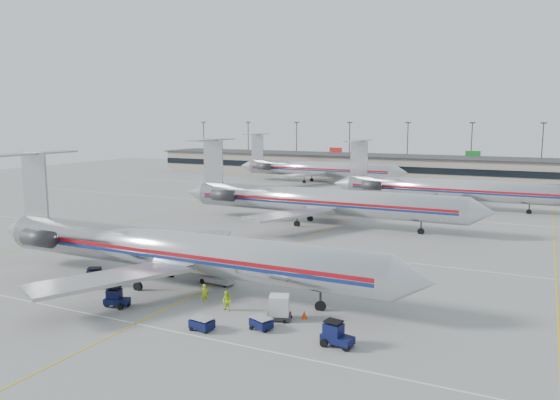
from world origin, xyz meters
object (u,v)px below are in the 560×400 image
Objects in this scene: tug_center at (116,298)px; uld_container at (279,307)px; jet_second_row at (317,200)px; belt_loader at (217,278)px; jet_foreground at (171,249)px.

tug_center is 14.39m from uld_container.
jet_second_row is 32.89m from belt_loader.
uld_container is at bearing -28.07° from belt_loader.
uld_container reaches higher than tug_center.
tug_center is at bearing -111.09° from belt_loader.
jet_second_row is at bearing 98.47° from belt_loader.
tug_center is at bearing -91.88° from jet_second_row.
uld_container is 0.54× the size of belt_loader.
jet_foreground is 0.97× the size of jet_second_row.
jet_foreground reaches higher than tug_center.
uld_container is 11.35m from belt_loader.
jet_second_row is at bearing 88.90° from jet_foreground.
jet_foreground reaches higher than belt_loader.
jet_second_row is 40.63m from uld_container.
jet_foreground is 13.94m from uld_container.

